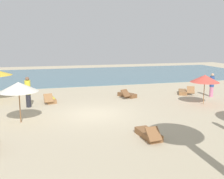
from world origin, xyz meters
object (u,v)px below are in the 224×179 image
umbrella_0 (205,79)px  person_0 (28,92)px  person_2 (212,85)px  lounger_1 (183,92)px  lounger_0 (50,100)px  lounger_3 (149,134)px  umbrella_2 (19,87)px  lounger_2 (127,95)px

umbrella_0 → person_0: bearing=168.6°
person_2 → lounger_1: bearing=135.3°
umbrella_0 → lounger_0: (-9.84, 3.30, -1.55)m
lounger_3 → lounger_0: bearing=116.5°
umbrella_2 → lounger_3: bearing=-33.9°
lounger_2 → umbrella_2: bearing=-148.9°
umbrella_2 → person_2: 13.73m
umbrella_2 → lounger_2: 8.61m
lounger_2 → person_0: (-6.99, -1.21, 0.82)m
lounger_1 → person_0: bearing=-174.5°
umbrella_2 → person_0: (0.24, 3.15, -0.88)m
lounger_2 → person_2: bearing=-14.2°
lounger_0 → lounger_1: 10.34m
lounger_1 → lounger_3: lounger_1 is taller
lounger_1 → lounger_3: 10.23m
umbrella_0 → person_2: umbrella_0 is taller
person_0 → umbrella_0: bearing=-11.4°
lounger_1 → lounger_3: size_ratio=1.01×
umbrella_2 → lounger_1: size_ratio=1.19×
lounger_0 → person_0: size_ratio=0.90×
person_2 → lounger_3: bearing=-140.3°
lounger_1 → person_0: (-11.68, -1.12, 0.82)m
lounger_0 → person_2: (11.82, -1.39, 0.73)m
lounger_2 → lounger_3: lounger_2 is taller
person_2 → lounger_0: bearing=173.3°
umbrella_0 → person_0: (-11.18, 2.26, -0.74)m
lounger_1 → person_2: person_2 is taller
umbrella_0 → umbrella_2: umbrella_2 is taller
umbrella_0 → lounger_3: size_ratio=1.12×
umbrella_0 → lounger_2: (-4.19, 3.47, -1.56)m
umbrella_2 → lounger_3: (5.54, -3.72, -1.70)m
umbrella_2 → lounger_0: 4.79m
person_0 → person_2: size_ratio=1.10×
lounger_1 → lounger_0: bearing=-179.6°
lounger_3 → person_2: bearing=39.7°
lounger_0 → lounger_2: 5.65m
lounger_1 → person_2: 2.21m
umbrella_2 → lounger_1: 12.78m
umbrella_2 → lounger_1: umbrella_2 is taller
lounger_0 → lounger_2: size_ratio=0.99×
lounger_2 → lounger_3: 8.26m
umbrella_0 → lounger_1: umbrella_0 is taller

